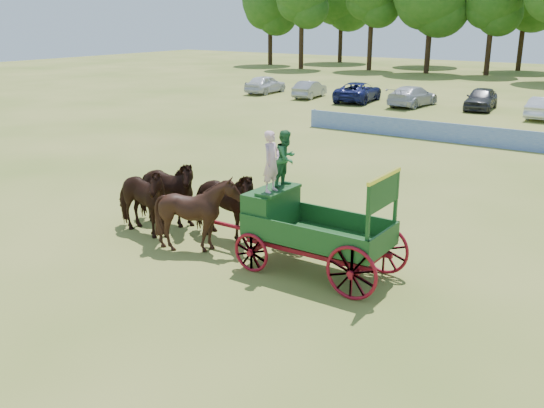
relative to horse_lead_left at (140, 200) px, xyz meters
The scene contains 7 objects.
ground 8.72m from the horse_lead_left, 12.00° to the left, with size 160.00×160.00×0.00m, color #A19649.
horse_lead_left is the anchor object (origin of this frame).
horse_lead_right 1.10m from the horse_lead_left, 90.00° to the left, with size 1.22×2.68×2.27m, color black.
horse_wheel_left 2.40m from the horse_lead_left, ahead, with size 1.83×2.06×2.27m, color black.
horse_wheel_right 2.64m from the horse_lead_left, 24.62° to the left, with size 1.22×2.68×2.27m, color black.
farm_dray 5.41m from the horse_lead_left, ahead, with size 5.99×2.00×3.79m.
sponsor_banner 21.17m from the horse_lead_left, 69.35° to the left, with size 26.00×0.08×1.05m, color #204CAF.
Camera 1 is at (5.14, -14.38, 6.65)m, focal length 40.00 mm.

